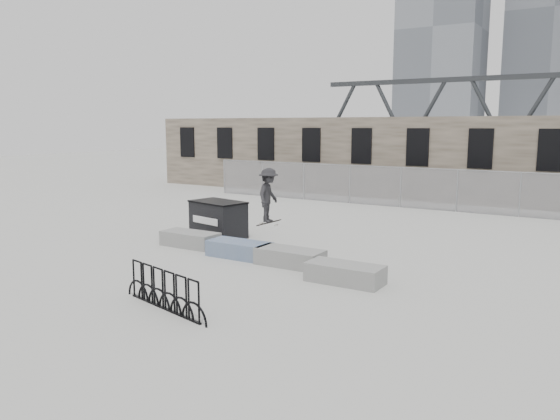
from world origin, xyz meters
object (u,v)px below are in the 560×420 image
object	(u,v)px
bike_rack	(164,290)
planter_offset	(345,273)
planter_far_left	(190,238)
planter_center_right	(290,257)
dumpster	(218,219)
planter_center_left	(239,249)
skateboarder	(269,195)

from	to	relation	value
bike_rack	planter_offset	bearing A→B (deg)	57.74
planter_far_left	bike_rack	world-z (taller)	bike_rack
planter_center_right	dumpster	world-z (taller)	dumpster
planter_center_left	skateboarder	xyz separation A→B (m)	(0.66, 0.66, 1.65)
planter_center_right	dumpster	bearing A→B (deg)	153.46
bike_rack	planter_center_right	bearing A→B (deg)	84.88
planter_center_left	skateboarder	distance (m)	1.89
planter_far_left	dumpster	distance (m)	1.78
planter_center_right	skateboarder	bearing A→B (deg)	148.81
planter_far_left	planter_offset	size ratio (longest dim) A/B	1.00
dumpster	skateboarder	distance (m)	3.65
planter_offset	bike_rack	xyz separation A→B (m)	(-2.54, -4.02, 0.17)
skateboarder	planter_center_right	bearing A→B (deg)	-131.93
planter_offset	dumpster	bearing A→B (deg)	155.67
planter_far_left	planter_center_right	size ratio (longest dim) A/B	1.00
planter_center_left	dumpster	world-z (taller)	dumpster
planter_center_right	planter_offset	size ratio (longest dim) A/B	1.00
planter_center_left	planter_center_right	size ratio (longest dim) A/B	1.00
planter_far_left	skateboarder	world-z (taller)	skateboarder
dumpster	bike_rack	xyz separation A→B (m)	(3.90, -6.93, -0.23)
skateboarder	dumpster	bearing A→B (deg)	54.62
planter_center_right	skateboarder	xyz separation A→B (m)	(-1.21, 0.73, 1.65)
skateboarder	planter_far_left	bearing A→B (deg)	84.98
planter_far_left	planter_center_right	world-z (taller)	same
planter_center_right	bike_rack	distance (m)	4.79
planter_far_left	skateboarder	distance (m)	3.41
planter_far_left	dumpster	bearing A→B (deg)	94.74
planter_far_left	dumpster	world-z (taller)	dumpster
planter_far_left	skateboarder	size ratio (longest dim) A/B	1.09
planter_center_left	planter_far_left	bearing A→B (deg)	171.05
planter_offset	planter_far_left	bearing A→B (deg)	169.36
bike_rack	skateboarder	bearing A→B (deg)	98.08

